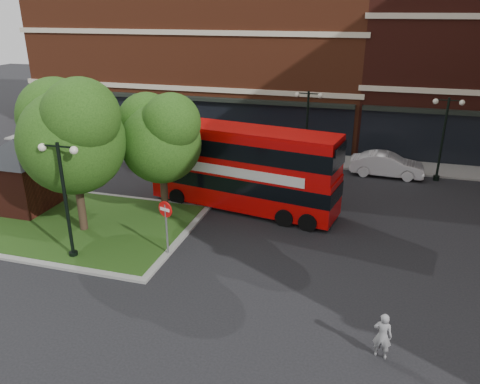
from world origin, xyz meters
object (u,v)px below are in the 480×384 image
(bus, at_px, (243,163))
(car_white, at_px, (387,165))
(car_silver, at_px, (282,157))
(woman, at_px, (382,336))

(bus, relative_size, car_white, 2.28)
(bus, relative_size, car_silver, 2.70)
(woman, distance_m, car_silver, 18.05)
(bus, xyz_separation_m, woman, (7.01, -9.67, -1.69))
(woman, bearing_deg, car_silver, -59.66)
(bus, bearing_deg, car_silver, 95.05)
(woman, height_order, car_silver, woman)
(car_silver, height_order, car_white, car_white)
(car_silver, xyz_separation_m, car_white, (6.57, 0.00, 0.09))
(bus, distance_m, car_white, 10.35)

